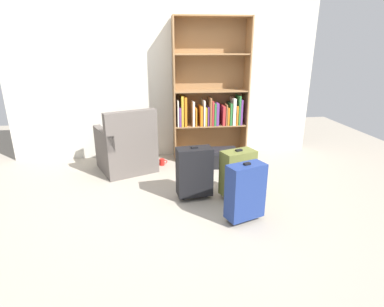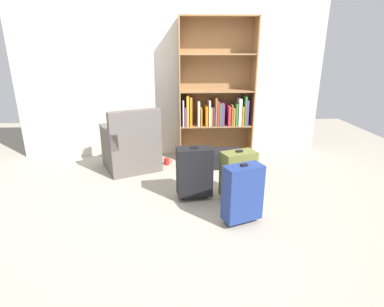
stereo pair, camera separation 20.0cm
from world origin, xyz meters
The scene contains 9 objects.
ground_plane centered at (0.00, 0.00, 0.00)m, with size 8.23×8.23×0.00m, color #9E9384.
back_wall centered at (0.00, 1.73, 1.30)m, with size 4.70×0.10×2.60m, color beige.
bookshelf centered at (0.68, 1.53, 0.94)m, with size 1.12×0.34×2.09m.
armchair centered at (-0.58, 1.09, 0.32)m, with size 0.92×0.92×0.90m.
mug centered at (-0.09, 1.21, 0.05)m, with size 0.12×0.08×0.10m.
storage_box centered at (0.79, 1.07, 0.14)m, with size 0.43×0.28×0.26m.
suitcase_navy_blue centered at (0.69, -0.46, 0.33)m, with size 0.42×0.31×0.63m.
suitcase_olive centered at (0.75, 0.07, 0.31)m, with size 0.43×0.32×0.59m.
suitcase_black centered at (0.26, 0.11, 0.33)m, with size 0.42×0.26×0.63m.
Camera 2 is at (0.03, -3.12, 1.67)m, focal length 28.65 mm.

